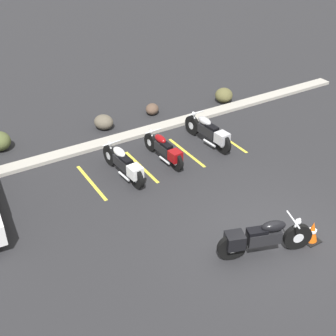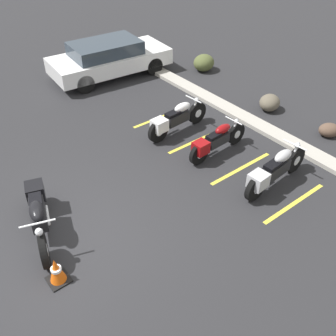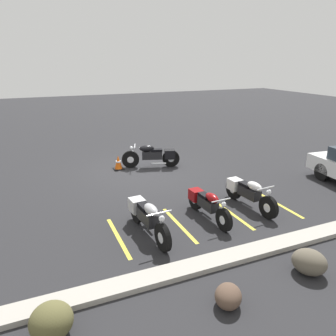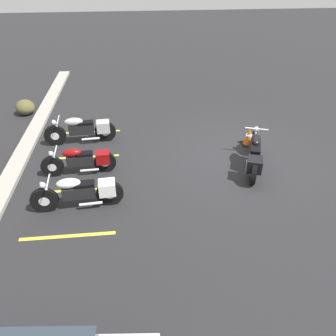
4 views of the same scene
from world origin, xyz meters
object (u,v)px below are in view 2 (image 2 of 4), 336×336
object	(u,v)px
traffic_cone	(56,271)
landscape_rock_0	(329,130)
motorcycle_black_featured	(38,213)
landscape_rock_2	(204,63)
parked_bike_0	(175,119)
parked_bike_2	(274,171)
car_white	(109,58)
landscape_rock_1	(270,103)
parked_bike_1	(216,141)

from	to	relation	value
traffic_cone	landscape_rock_0	bearing A→B (deg)	88.55
motorcycle_black_featured	landscape_rock_2	world-z (taller)	motorcycle_black_featured
parked_bike_0	parked_bike_2	distance (m)	3.33
car_white	traffic_cone	distance (m)	9.15
parked_bike_0	car_white	distance (m)	4.63
motorcycle_black_featured	landscape_rock_1	bearing A→B (deg)	111.90
parked_bike_1	car_white	size ratio (longest dim) A/B	0.46
parked_bike_0	parked_bike_1	world-z (taller)	parked_bike_0
parked_bike_1	traffic_cone	bearing A→B (deg)	-170.54
parked_bike_2	traffic_cone	xyz separation A→B (m)	(-0.67, -5.29, -0.20)
car_white	landscape_rock_1	world-z (taller)	car_white
parked_bike_2	traffic_cone	distance (m)	5.33
landscape_rock_2	motorcycle_black_featured	bearing A→B (deg)	-64.25
parked_bike_2	parked_bike_1	bearing A→B (deg)	90.59
parked_bike_1	parked_bike_2	xyz separation A→B (m)	(1.82, 0.16, 0.05)
parked_bike_1	car_white	bearing A→B (deg)	82.52
parked_bike_0	landscape_rock_1	distance (m)	3.30
motorcycle_black_featured	car_white	distance (m)	7.86
parked_bike_1	traffic_cone	world-z (taller)	parked_bike_1
parked_bike_0	traffic_cone	distance (m)	5.64
landscape_rock_1	parked_bike_0	bearing A→B (deg)	-103.84
parked_bike_0	landscape_rock_0	xyz separation A→B (m)	(2.86, 3.35, -0.26)
motorcycle_black_featured	car_white	bearing A→B (deg)	156.45
motorcycle_black_featured	parked_bike_1	bearing A→B (deg)	105.57
landscape_rock_0	traffic_cone	world-z (taller)	traffic_cone
parked_bike_1	landscape_rock_1	size ratio (longest dim) A/B	2.91
motorcycle_black_featured	landscape_rock_0	size ratio (longest dim) A/B	3.81
parked_bike_1	landscape_rock_1	distance (m)	3.12
parked_bike_0	landscape_rock_2	distance (m)	4.57
landscape_rock_1	landscape_rock_2	world-z (taller)	landscape_rock_2
landscape_rock_1	landscape_rock_2	size ratio (longest dim) A/B	0.86
car_white	landscape_rock_0	bearing A→B (deg)	-64.73
landscape_rock_2	car_white	bearing A→B (deg)	-121.07
car_white	parked_bike_2	bearing A→B (deg)	-87.11
landscape_rock_1	landscape_rock_0	bearing A→B (deg)	4.26
landscape_rock_0	traffic_cone	size ratio (longest dim) A/B	1.03
parked_bike_1	motorcycle_black_featured	bearing A→B (deg)	173.72
landscape_rock_0	parked_bike_2	bearing A→B (deg)	-81.37
parked_bike_1	landscape_rock_0	distance (m)	3.48
landscape_rock_0	landscape_rock_2	xyz separation A→B (m)	(-5.62, 0.28, 0.11)
landscape_rock_0	landscape_rock_2	bearing A→B (deg)	177.17
parked_bike_0	car_white	bearing A→B (deg)	78.27
landscape_rock_0	landscape_rock_1	xyz separation A→B (m)	(-2.07, -0.15, 0.06)
parked_bike_0	landscape_rock_1	bearing A→B (deg)	-17.94
parked_bike_0	landscape_rock_0	bearing A→B (deg)	-44.53
traffic_cone	landscape_rock_2	bearing A→B (deg)	122.18
motorcycle_black_featured	landscape_rock_2	bearing A→B (deg)	134.41
parked_bike_1	car_white	world-z (taller)	car_white
parked_bike_2	landscape_rock_1	size ratio (longest dim) A/B	3.22
motorcycle_black_featured	landscape_rock_0	xyz separation A→B (m)	(1.62, 8.01, -0.30)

